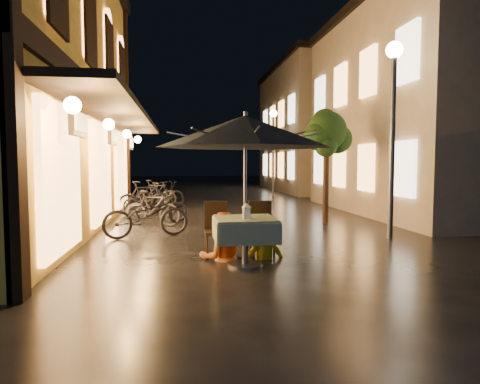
{
  "coord_description": "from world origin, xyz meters",
  "views": [
    {
      "loc": [
        -1.52,
        -6.72,
        1.67
      ],
      "look_at": [
        -0.51,
        0.58,
        1.15
      ],
      "focal_mm": 32.0,
      "sensor_mm": 36.0,
      "label": 1
    }
  ],
  "objects": [
    {
      "name": "cafe_chair_left",
      "position": [
        -0.91,
        0.72,
        0.54
      ],
      "size": [
        0.42,
        0.42,
        0.97
      ],
      "color": "black",
      "rests_on": "ground"
    },
    {
      "name": "table_lantern",
      "position": [
        -0.51,
        -0.16,
        0.92
      ],
      "size": [
        0.16,
        0.16,
        0.25
      ],
      "color": "white",
      "rests_on": "cafe_table"
    },
    {
      "name": "east_building_near",
      "position": [
        7.49,
        6.5,
        3.41
      ],
      "size": [
        7.3,
        9.3,
        6.8
      ],
      "color": "#B6AB90",
      "rests_on": "ground"
    },
    {
      "name": "bicycle_6",
      "position": [
        -2.28,
        9.08,
        0.48
      ],
      "size": [
        1.94,
        1.36,
        0.97
      ],
      "primitive_type": "imported",
      "rotation": [
        0.0,
        0.0,
        2.0
      ],
      "color": "black",
      "rests_on": "ground"
    },
    {
      "name": "cafe_chair_right",
      "position": [
        -0.11,
        0.72,
        0.54
      ],
      "size": [
        0.42,
        0.42,
        0.97
      ],
      "color": "black",
      "rests_on": "ground"
    },
    {
      "name": "patio_umbrella",
      "position": [
        -0.51,
        -0.02,
        2.15
      ],
      "size": [
        2.8,
        2.8,
        2.46
      ],
      "color": "#59595E",
      "rests_on": "ground"
    },
    {
      "name": "streetlamp_far",
      "position": [
        3.0,
        14.0,
        2.92
      ],
      "size": [
        0.36,
        0.36,
        4.23
      ],
      "color": "#59595E",
      "rests_on": "ground"
    },
    {
      "name": "bicycle_1",
      "position": [
        -2.26,
        4.57,
        0.47
      ],
      "size": [
        1.6,
        1.01,
        0.93
      ],
      "primitive_type": "imported",
      "rotation": [
        0.0,
        0.0,
        1.17
      ],
      "color": "black",
      "rests_on": "ground"
    },
    {
      "name": "bicycle_5",
      "position": [
        -2.45,
        9.09,
        0.51
      ],
      "size": [
        1.74,
        1.15,
        1.02
      ],
      "primitive_type": "imported",
      "rotation": [
        0.0,
        0.0,
        1.14
      ],
      "color": "black",
      "rests_on": "ground"
    },
    {
      "name": "person_orange",
      "position": [
        -0.84,
        0.52,
        0.79
      ],
      "size": [
        0.84,
        0.69,
        1.58
      ],
      "primitive_type": "imported",
      "rotation": [
        0.0,
        0.0,
        3.27
      ],
      "color": "orange",
      "rests_on": "ground"
    },
    {
      "name": "bicycle_0",
      "position": [
        -2.29,
        2.85,
        0.5
      ],
      "size": [
        2.01,
        1.19,
        1.0
      ],
      "primitive_type": "imported",
      "rotation": [
        0.0,
        0.0,
        1.87
      ],
      "color": "black",
      "rests_on": "ground"
    },
    {
      "name": "cafe_table",
      "position": [
        -0.51,
        -0.02,
        0.59
      ],
      "size": [
        0.99,
        0.99,
        0.78
      ],
      "color": "#59595E",
      "rests_on": "ground"
    },
    {
      "name": "streetlamp_near",
      "position": [
        3.0,
        2.0,
        2.92
      ],
      "size": [
        0.36,
        0.36,
        4.23
      ],
      "color": "#59595E",
      "rests_on": "ground"
    },
    {
      "name": "bicycle_4",
      "position": [
        -2.62,
        7.26,
        0.4
      ],
      "size": [
        1.57,
        0.69,
        0.8
      ],
      "primitive_type": "imported",
      "rotation": [
        0.0,
        0.0,
        1.46
      ],
      "color": "black",
      "rests_on": "ground"
    },
    {
      "name": "east_building_far",
      "position": [
        7.49,
        18.0,
        3.66
      ],
      "size": [
        7.3,
        10.3,
        7.3
      ],
      "color": "#B6AB90",
      "rests_on": "ground"
    },
    {
      "name": "person_yellow",
      "position": [
        -0.12,
        0.5,
        0.73
      ],
      "size": [
        1.04,
        0.73,
        1.46
      ],
      "primitive_type": "imported",
      "rotation": [
        0.0,
        0.0,
        3.35
      ],
      "color": "gold",
      "rests_on": "ground"
    },
    {
      "name": "ground",
      "position": [
        0.0,
        0.0,
        0.0
      ],
      "size": [
        90.0,
        90.0,
        0.0
      ],
      "primitive_type": "plane",
      "color": "black",
      "rests_on": "ground"
    },
    {
      "name": "street_tree",
      "position": [
        2.41,
        4.51,
        2.42
      ],
      "size": [
        1.43,
        1.2,
        3.15
      ],
      "color": "black",
      "rests_on": "ground"
    },
    {
      "name": "bicycle_3",
      "position": [
        -2.66,
        7.07,
        0.54
      ],
      "size": [
        1.83,
        1.18,
        1.07
      ],
      "primitive_type": "imported",
      "rotation": [
        0.0,
        0.0,
        1.99
      ],
      "color": "black",
      "rests_on": "ground"
    },
    {
      "name": "bicycle_2",
      "position": [
        -2.19,
        5.07,
        0.44
      ],
      "size": [
        1.77,
        0.91,
        0.89
      ],
      "primitive_type": "imported",
      "rotation": [
        0.0,
        0.0,
        1.77
      ],
      "color": "black",
      "rests_on": "ground"
    }
  ]
}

